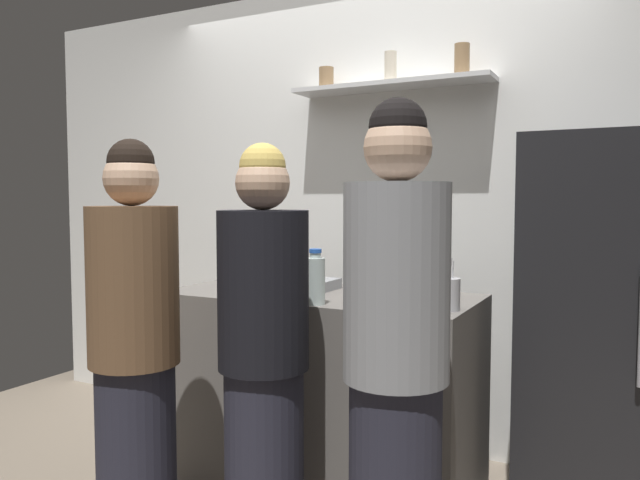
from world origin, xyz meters
name	(u,v)px	position (x,y,z in m)	size (l,w,h in m)	color
back_wall_assembly	(369,212)	(0.00, 1.25, 1.30)	(4.80, 0.32, 2.60)	white
refrigerator	(598,328)	(1.24, 0.85, 0.82)	(0.60, 0.66, 1.64)	black
counter	(320,392)	(0.06, 0.51, 0.47)	(1.44, 0.68, 0.94)	#66605B
baking_pan	(300,284)	(-0.09, 0.60, 0.96)	(0.34, 0.24, 0.05)	gray
utensil_holder	(447,294)	(0.71, 0.35, 1.00)	(0.10, 0.10, 0.21)	#B2B2B7
wine_bottle_green_glass	(259,272)	(-0.13, 0.30, 1.05)	(0.08, 0.08, 0.30)	#19471E
wine_bottle_dark_glass	(394,270)	(0.40, 0.59, 1.05)	(0.08, 0.08, 0.31)	black
wine_bottle_pale_glass	(428,269)	(0.51, 0.74, 1.05)	(0.07, 0.07, 0.32)	#B2BFB2
wine_bottle_amber_glass	(243,258)	(-0.51, 0.72, 1.06)	(0.08, 0.08, 0.32)	#472814
water_bottle_plastic	(315,279)	(0.19, 0.23, 1.04)	(0.08, 0.08, 0.23)	silver
person_grey_hoodie	(396,367)	(0.70, -0.19, 0.84)	(0.34, 0.34, 1.69)	#262633
person_brown_jacket	(135,355)	(-0.31, -0.31, 0.79)	(0.34, 0.34, 1.60)	#262633
person_blonde	(264,360)	(0.15, -0.11, 0.78)	(0.34, 0.34, 1.58)	#262633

